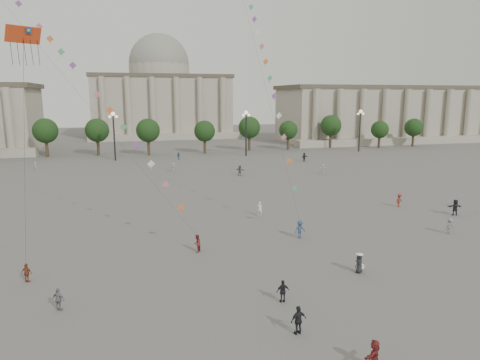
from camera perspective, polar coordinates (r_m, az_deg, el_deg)
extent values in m
plane|color=#53514E|center=(33.20, 8.68, -13.91)|extent=(360.00, 360.00, 0.00)
cube|color=#AAA18E|center=(150.53, 20.85, 8.13)|extent=(80.00, 22.00, 16.00)
cube|color=#4D4538|center=(150.44, 21.08, 11.39)|extent=(81.60, 22.44, 1.20)
cube|color=#AAA18E|center=(140.63, 23.72, 4.89)|extent=(84.00, 4.00, 2.00)
cube|color=#AAA18E|center=(158.01, -10.51, 9.49)|extent=(46.00, 30.00, 20.00)
cube|color=#4D4538|center=(158.10, -10.65, 13.33)|extent=(46.92, 30.60, 1.20)
cube|color=#AAA18E|center=(141.62, -9.84, 5.70)|extent=(48.30, 4.00, 2.00)
cylinder|color=#AAA18E|center=(158.19, -10.67, 14.02)|extent=(21.00, 21.00, 5.00)
sphere|color=gray|center=(158.35, -10.71, 14.92)|extent=(21.00, 21.00, 21.00)
cylinder|color=#3B2C1D|center=(107.65, -24.24, 3.62)|extent=(0.70, 0.70, 3.52)
sphere|color=black|center=(107.30, -24.40, 5.57)|extent=(5.12, 5.12, 5.12)
cylinder|color=#3B2C1D|center=(106.34, -17.85, 3.99)|extent=(0.70, 0.70, 3.52)
sphere|color=black|center=(105.98, -17.96, 5.96)|extent=(5.12, 5.12, 5.12)
cylinder|color=#3B2C1D|center=(106.37, -11.37, 4.31)|extent=(0.70, 0.70, 3.52)
sphere|color=black|center=(106.01, -11.44, 6.28)|extent=(5.12, 5.12, 5.12)
cylinder|color=#3B2C1D|center=(107.75, -4.97, 4.57)|extent=(0.70, 0.70, 3.52)
sphere|color=black|center=(107.40, -5.01, 6.52)|extent=(5.12, 5.12, 5.12)
cylinder|color=#3B2C1D|center=(110.43, 1.19, 4.76)|extent=(0.70, 0.70, 3.52)
sphere|color=black|center=(110.08, 1.20, 6.67)|extent=(5.12, 5.12, 5.12)
cylinder|color=#3B2C1D|center=(114.30, 7.01, 4.90)|extent=(0.70, 0.70, 3.52)
sphere|color=black|center=(113.97, 7.05, 6.74)|extent=(5.12, 5.12, 5.12)
cylinder|color=#3B2C1D|center=(119.27, 12.39, 4.98)|extent=(0.70, 0.70, 3.52)
sphere|color=black|center=(118.95, 12.46, 6.74)|extent=(5.12, 5.12, 5.12)
cylinder|color=#3B2C1D|center=(125.19, 17.30, 5.02)|extent=(0.70, 0.70, 3.52)
sphere|color=black|center=(124.88, 17.40, 6.70)|extent=(5.12, 5.12, 5.12)
cylinder|color=#3B2C1D|center=(131.94, 21.74, 5.02)|extent=(0.70, 0.70, 3.52)
sphere|color=black|center=(131.65, 21.86, 6.61)|extent=(5.12, 5.12, 5.12)
cylinder|color=#262628|center=(97.93, -16.42, 5.41)|extent=(0.36, 0.36, 10.00)
sphere|color=#FFE5B2|center=(97.59, -16.59, 8.45)|extent=(0.90, 0.90, 0.90)
sphere|color=#FFE5B2|center=(97.64, -16.98, 8.07)|extent=(0.60, 0.60, 0.60)
sphere|color=#FFE5B2|center=(97.60, -16.16, 8.12)|extent=(0.60, 0.60, 0.60)
cylinder|color=#262628|center=(101.63, 0.82, 6.05)|extent=(0.36, 0.36, 10.00)
sphere|color=#FFE5B2|center=(101.31, 0.82, 8.98)|extent=(0.90, 0.90, 0.90)
sphere|color=#FFE5B2|center=(101.14, 0.44, 8.64)|extent=(0.60, 0.60, 0.60)
sphere|color=#FFE5B2|center=(101.52, 1.21, 8.65)|extent=(0.60, 0.60, 0.60)
cylinder|color=#262628|center=(113.43, 15.66, 6.17)|extent=(0.36, 0.36, 10.00)
sphere|color=#FFE5B2|center=(113.14, 15.80, 8.79)|extent=(0.90, 0.90, 0.90)
sphere|color=#FFE5B2|center=(112.81, 15.47, 8.50)|extent=(0.60, 0.60, 0.60)
sphere|color=#FFE5B2|center=(113.52, 16.09, 8.48)|extent=(0.60, 0.60, 0.60)
imported|color=#324C71|center=(97.01, -8.21, 3.21)|extent=(1.02, 0.86, 1.64)
imported|color=#222328|center=(57.09, 26.76, -3.28)|extent=(1.84, 0.84, 1.92)
imported|color=silver|center=(80.58, -8.88, 1.66)|extent=(1.64, 1.50, 1.82)
imported|color=slate|center=(49.20, 26.17, -5.53)|extent=(1.18, 0.80, 1.69)
imported|color=silver|center=(79.39, 10.99, 1.43)|extent=(1.74, 0.98, 1.79)
imported|color=maroon|center=(58.50, 20.47, -2.56)|extent=(1.26, 0.98, 1.71)
imported|color=#222328|center=(94.03, 8.57, 3.04)|extent=(1.85, 1.31, 1.92)
imported|color=#ADADA9|center=(90.55, -25.58, 1.69)|extent=(0.58, 0.71, 1.69)
imported|color=#58585C|center=(76.43, -0.02, 1.29)|extent=(1.62, 1.60, 1.86)
imported|color=white|center=(50.76, 2.64, -3.85)|extent=(0.76, 0.71, 1.75)
imported|color=brown|center=(37.06, -26.55, -11.01)|extent=(0.95, 0.76, 1.51)
imported|color=black|center=(30.48, 5.75, -14.54)|extent=(0.94, 0.39, 1.60)
imported|color=maroon|center=(24.86, 17.48, -21.35)|extent=(1.55, 1.29, 1.66)
imported|color=slate|center=(31.65, -23.03, -14.45)|extent=(0.98, 0.82, 1.57)
imported|color=black|center=(26.96, 7.80, -18.02)|extent=(1.11, 0.64, 1.79)
imported|color=maroon|center=(39.46, -5.74, -8.42)|extent=(0.92, 0.99, 1.63)
imported|color=navy|center=(43.33, 8.01, -6.52)|extent=(1.33, 0.96, 1.85)
imported|color=black|center=(36.21, 15.61, -10.63)|extent=(0.94, 0.82, 1.62)
cone|color=white|center=(35.92, 15.68, -9.43)|extent=(0.52, 0.52, 0.14)
cylinder|color=white|center=(35.94, 15.67, -9.52)|extent=(0.60, 0.60, 0.02)
cube|color=white|center=(36.31, 16.06, -11.04)|extent=(0.22, 0.10, 0.35)
cube|color=red|center=(31.87, -26.94, 16.89)|extent=(2.10, 1.69, 1.02)
cube|color=#178221|center=(31.93, -27.63, 17.28)|extent=(0.40, 0.36, 0.34)
cube|color=#1C3F9B|center=(31.79, -26.35, 17.42)|extent=(0.40, 0.36, 0.34)
sphere|color=gold|center=(31.89, -27.65, 17.28)|extent=(0.20, 0.20, 0.20)
sphere|color=gold|center=(31.76, -26.36, 17.42)|extent=(0.20, 0.20, 0.20)
cylinder|color=#3F3F3F|center=(33.40, -26.79, 2.59)|extent=(0.02, 0.02, 16.54)
cylinder|color=#3F3F3F|center=(56.95, -26.69, 17.50)|extent=(0.02, 0.02, 63.58)
cube|color=orange|center=(39.71, -7.86, -3.66)|extent=(0.76, 0.25, 0.76)
cube|color=#D06E88|center=(40.49, -9.87, -0.61)|extent=(0.76, 0.25, 0.76)
cube|color=white|center=(41.46, -11.78, 2.11)|extent=(0.76, 0.25, 0.76)
cube|color=#8F51A3|center=(42.57, -13.60, 4.58)|extent=(0.76, 0.25, 0.76)
cube|color=#52B175|center=(43.79, -15.32, 6.83)|extent=(0.76, 0.25, 0.76)
cube|color=orange|center=(45.12, -16.97, 8.89)|extent=(0.76, 0.25, 0.76)
cube|color=#D06E88|center=(46.54, -18.53, 10.77)|extent=(0.76, 0.25, 0.76)
cube|color=white|center=(48.04, -20.01, 12.49)|extent=(0.76, 0.25, 0.76)
cube|color=#8F51A3|center=(49.60, -21.41, 14.06)|extent=(0.76, 0.25, 0.76)
cube|color=#52B175|center=(51.23, -22.74, 15.50)|extent=(0.76, 0.25, 0.76)
cube|color=orange|center=(52.90, -24.00, 16.82)|extent=(0.76, 0.25, 0.76)
cube|color=#D06E88|center=(54.62, -25.20, 18.02)|extent=(0.76, 0.25, 0.76)
cube|color=white|center=(56.38, -26.34, 19.13)|extent=(0.76, 0.25, 0.76)
cube|color=#8F51A3|center=(58.18, -27.42, 20.15)|extent=(0.76, 0.25, 0.76)
cylinder|color=#3F3F3F|center=(66.55, 0.64, 22.28)|extent=(0.02, 0.02, 71.19)
cube|color=#52B175|center=(44.11, 7.28, -1.14)|extent=(0.76, 0.25, 0.76)
cube|color=orange|center=(45.44, 6.55, 2.51)|extent=(0.76, 0.25, 0.76)
cube|color=#D06E88|center=(46.96, 5.86, 5.70)|extent=(0.76, 0.25, 0.76)
cube|color=white|center=(48.64, 5.20, 8.55)|extent=(0.76, 0.25, 0.76)
cube|color=#8F51A3|center=(50.43, 4.58, 11.10)|extent=(0.76, 0.25, 0.76)
cube|color=#52B175|center=(52.31, 3.99, 13.40)|extent=(0.76, 0.25, 0.76)
cube|color=orange|center=(54.28, 3.44, 15.48)|extent=(0.76, 0.25, 0.76)
cube|color=#D06E88|center=(56.31, 2.91, 17.37)|extent=(0.76, 0.25, 0.76)
cube|color=white|center=(58.39, 2.41, 19.09)|extent=(0.76, 0.25, 0.76)
cube|color=#8F51A3|center=(60.53, 1.93, 20.66)|extent=(0.76, 0.25, 0.76)
cube|color=#52B175|center=(62.70, 1.48, 22.09)|extent=(0.76, 0.25, 0.76)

